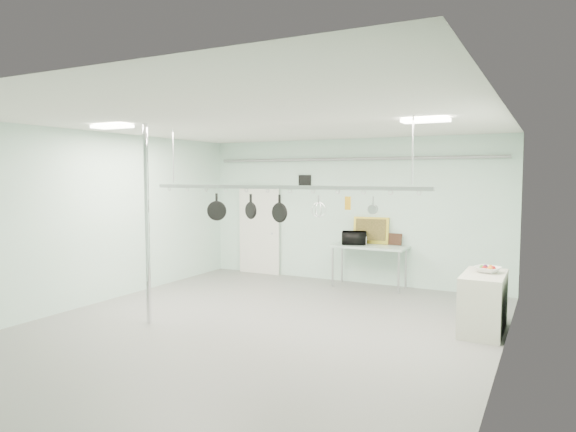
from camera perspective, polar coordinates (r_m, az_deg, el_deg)
The scene contains 25 objects.
floor at distance 8.25m, azimuth -3.29°, elevation -12.27°, with size 8.00×8.00×0.00m, color gray.
ceiling at distance 7.94m, azimuth -3.40°, elevation 10.35°, with size 7.00×8.00×0.02m, color silver.
back_wall at distance 11.54m, azimuth 6.84°, elevation 0.58°, with size 7.00×0.02×3.20m, color silver.
right_wall at distance 6.85m, azimuth 22.63°, elevation -2.37°, with size 0.02×8.00×3.20m, color silver.
door at distance 12.53m, azimuth -3.16°, elevation -1.62°, with size 1.10×0.10×2.20m, color silver.
wall_vent at distance 11.92m, azimuth 1.87°, elevation 3.86°, with size 0.30×0.04×0.30m, color black.
conduit_pipe at distance 11.43m, azimuth 6.73°, elevation 6.31°, with size 0.07×0.07×6.60m, color gray.
chrome_pole at distance 8.48m, azimuth -15.38°, elevation -0.94°, with size 0.08×0.08×3.20m, color silver.
prep_table at distance 11.05m, azimuth 9.01°, elevation -3.62°, with size 1.60×0.70×0.91m.
side_cabinet at distance 8.46m, azimuth 20.88°, elevation -8.99°, with size 0.60×1.20×0.90m, color beige.
pot_rack at distance 8.06m, azimuth -1.05°, elevation 3.43°, with size 4.80×0.06×1.00m.
light_panel_left at distance 8.69m, azimuth -18.96°, elevation 9.41°, with size 0.65×0.30×0.05m, color white.
light_panel_right at distance 7.61m, azimuth 15.04°, elevation 10.24°, with size 0.65×0.30×0.05m, color white.
microwave at distance 11.12m, azimuth 7.38°, elevation -2.44°, with size 0.51×0.35×0.28m, color black.
coffee_canister at distance 11.06m, azimuth 8.34°, elevation -2.74°, with size 0.15×0.15×0.19m, color white.
painting_large at distance 11.31m, azimuth 9.21°, elevation -1.59°, with size 0.78×0.05×0.58m, color gold.
painting_small at distance 11.17m, azimuth 11.80°, elevation -2.55°, with size 0.30×0.04×0.25m, color #321D11.
fruit_bowl at distance 8.46m, azimuth 21.29°, elevation -5.57°, with size 0.38×0.38×0.09m, color white.
skillet_left at distance 8.71m, azimuth -7.93°, elevation 1.05°, with size 0.33×0.06×0.44m, color black, non-canonical shape.
skillet_mid at distance 8.33m, azimuth -4.16°, elevation 1.11°, with size 0.28×0.06×0.39m, color black, non-canonical shape.
skillet_right at distance 8.07m, azimuth -0.95°, elevation 0.86°, with size 0.31×0.06×0.43m, color black, non-canonical shape.
whisk at distance 7.77m, azimuth 3.43°, elevation 0.98°, with size 0.22×0.22×0.36m, color #BDBCC1, non-canonical shape.
grater at distance 7.59m, azimuth 6.66°, elevation 1.43°, with size 0.09×0.02×0.22m, color gold, non-canonical shape.
saucepan at distance 7.46m, azimuth 9.42°, elevation 1.24°, with size 0.14×0.08×0.24m, color silver, non-canonical shape.
fruit_cluster at distance 8.45m, azimuth 21.29°, elevation -5.30°, with size 0.24×0.24×0.09m, color #A4110F, non-canonical shape.
Camera 1 is at (4.04, -6.79, 2.37)m, focal length 32.00 mm.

